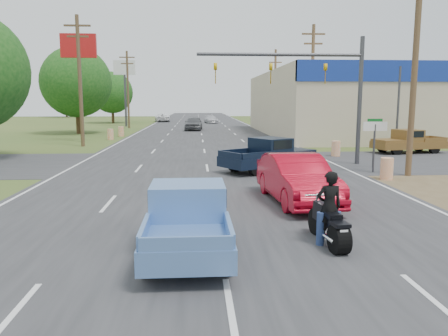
{
  "coord_description": "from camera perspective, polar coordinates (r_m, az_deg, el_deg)",
  "views": [
    {
      "loc": [
        -0.55,
        -6.91,
        3.5
      ],
      "look_at": [
        0.36,
        7.47,
        1.3
      ],
      "focal_mm": 35.0,
      "sensor_mm": 36.0,
      "label": 1
    }
  ],
  "objects": [
    {
      "name": "motorcycle",
      "position": [
        11.0,
        13.6,
        -7.38
      ],
      "size": [
        0.69,
        2.23,
        1.13
      ],
      "rotation": [
        0.0,
        0.0,
        0.1
      ],
      "color": "black",
      "rests_on": "ground"
    },
    {
      "name": "street_name_sign",
      "position": [
        24.35,
        19.02,
        3.75
      ],
      "size": [
        0.8,
        0.08,
        2.61
      ],
      "color": "#3F3F44",
      "rests_on": "ground"
    },
    {
      "name": "barrel_1",
      "position": [
        28.99,
        14.4,
        2.46
      ],
      "size": [
        0.56,
        0.56,
        1.0
      ],
      "primitive_type": "cylinder",
      "color": "orange",
      "rests_on": "ground"
    },
    {
      "name": "rider",
      "position": [
        10.96,
        13.55,
        -5.42
      ],
      "size": [
        0.68,
        0.48,
        1.75
      ],
      "primitive_type": "imported",
      "rotation": [
        0.0,
        0.0,
        3.25
      ],
      "color": "black",
      "rests_on": "ground"
    },
    {
      "name": "utility_pole_3",
      "position": [
        56.83,
        6.69,
        10.45
      ],
      "size": [
        2.0,
        0.28,
        10.0
      ],
      "color": "#4C3823",
      "rests_on": "ground"
    },
    {
      "name": "brown_pickup",
      "position": [
        32.38,
        22.8,
        3.24
      ],
      "size": [
        5.12,
        2.73,
        1.61
      ],
      "rotation": [
        0.0,
        0.0,
        1.76
      ],
      "color": "black",
      "rests_on": "ground"
    },
    {
      "name": "ground",
      "position": [
        7.76,
        0.86,
        -18.11
      ],
      "size": [
        200.0,
        200.0,
        0.0
      ],
      "primitive_type": "plane",
      "color": "#375120",
      "rests_on": "ground"
    },
    {
      "name": "tree_6",
      "position": [
        106.12,
        -20.02,
        9.78
      ],
      "size": [
        8.82,
        8.82,
        10.92
      ],
      "color": "#422D19",
      "rests_on": "ground"
    },
    {
      "name": "utility_pole_2",
      "position": [
        39.26,
        11.44,
        11.16
      ],
      "size": [
        2.0,
        0.28,
        10.0
      ],
      "color": "#4C3823",
      "rests_on": "ground"
    },
    {
      "name": "pole_sign_left_near",
      "position": [
        40.33,
        -18.4,
        13.46
      ],
      "size": [
        3.0,
        0.35,
        9.2
      ],
      "color": "#3F3F44",
      "rests_on": "ground"
    },
    {
      "name": "barrel_0",
      "position": [
        20.96,
        20.49,
        -0.1
      ],
      "size": [
        0.56,
        0.56,
        1.0
      ],
      "primitive_type": "cylinder",
      "color": "orange",
      "rests_on": "ground"
    },
    {
      "name": "pole_sign_left_far",
      "position": [
        63.8,
        -12.85,
        11.76
      ],
      "size": [
        3.0,
        0.35,
        9.2
      ],
      "color": "#3F3F44",
      "rests_on": "ground"
    },
    {
      "name": "distant_car_white",
      "position": [
        77.47,
        -8.07,
        6.53
      ],
      "size": [
        3.02,
        5.41,
        1.43
      ],
      "primitive_type": "imported",
      "rotation": [
        0.0,
        0.0,
        3.27
      ],
      "color": "white",
      "rests_on": "ground"
    },
    {
      "name": "main_road",
      "position": [
        47.04,
        -2.94,
        4.41
      ],
      "size": [
        15.0,
        180.0,
        0.02
      ],
      "primitive_type": "cube",
      "color": "#2D2D30",
      "rests_on": "ground"
    },
    {
      "name": "signal_mast",
      "position": [
        24.78,
        11.53,
        11.52
      ],
      "size": [
        9.12,
        0.4,
        7.0
      ],
      "color": "#3F3F44",
      "rests_on": "ground"
    },
    {
      "name": "barrel_2",
      "position": [
        41.78,
        -14.61,
        4.28
      ],
      "size": [
        0.56,
        0.56,
        1.0
      ],
      "primitive_type": "cylinder",
      "color": "orange",
      "rests_on": "ground"
    },
    {
      "name": "lane_sign",
      "position": [
        22.72,
        19.1,
        4.17
      ],
      "size": [
        1.2,
        0.08,
        2.52
      ],
      "color": "#3F3F44",
      "rests_on": "ground"
    },
    {
      "name": "blue_pickup",
      "position": [
        10.44,
        -4.72,
        -6.27
      ],
      "size": [
        1.89,
        4.85,
        1.6
      ],
      "rotation": [
        0.0,
        0.0,
        0.01
      ],
      "color": "black",
      "rests_on": "ground"
    },
    {
      "name": "utility_pole_6",
      "position": [
        59.61,
        -12.45,
        10.22
      ],
      "size": [
        2.0,
        0.28,
        10.0
      ],
      "color": "#4C3823",
      "rests_on": "ground"
    },
    {
      "name": "barrel_3",
      "position": [
        45.65,
        -13.3,
        4.67
      ],
      "size": [
        0.56,
        0.56,
        1.0
      ],
      "primitive_type": "cylinder",
      "color": "orange",
      "rests_on": "ground"
    },
    {
      "name": "navy_pickup",
      "position": [
        22.29,
        6.12,
        1.8
      ],
      "size": [
        5.34,
        4.37,
        1.69
      ],
      "rotation": [
        0.0,
        0.0,
        -1.01
      ],
      "color": "black",
      "rests_on": "ground"
    },
    {
      "name": "tree_2",
      "position": [
        74.19,
        -14.42,
        9.53
      ],
      "size": [
        6.72,
        6.72,
        8.32
      ],
      "color": "#422D19",
      "rests_on": "ground"
    },
    {
      "name": "red_convertible",
      "position": [
        15.39,
        9.5,
        -1.43
      ],
      "size": [
        2.19,
        5.18,
        1.66
      ],
      "primitive_type": "imported",
      "rotation": [
        0.0,
        0.0,
        0.09
      ],
      "color": "#AC071B",
      "rests_on": "ground"
    },
    {
      "name": "tree_1",
      "position": [
        50.64,
        -18.76,
        10.57
      ],
      "size": [
        7.56,
        7.56,
        9.36
      ],
      "color": "#422D19",
      "rests_on": "ground"
    },
    {
      "name": "utility_pole_5",
      "position": [
        36.08,
        -18.33,
        11.13
      ],
      "size": [
        2.0,
        0.28,
        10.0
      ],
      "color": "#4C3823",
      "rests_on": "ground"
    },
    {
      "name": "utility_pole_1",
      "position": [
        22.37,
        23.69,
        12.62
      ],
      "size": [
        2.0,
        0.28,
        10.0
      ],
      "color": "#4C3823",
      "rests_on": "ground"
    },
    {
      "name": "cross_road",
      "position": [
        25.16,
        -2.33,
        0.69
      ],
      "size": [
        120.0,
        10.0,
        0.02
      ],
      "primitive_type": "cube",
      "color": "#2D2D30",
      "rests_on": "ground"
    },
    {
      "name": "distant_car_silver",
      "position": [
        71.65,
        -1.72,
        6.36
      ],
      "size": [
        2.31,
        4.42,
        1.22
      ],
      "primitive_type": "imported",
      "rotation": [
        0.0,
        0.0,
        0.15
      ],
      "color": "silver",
      "rests_on": "ground"
    },
    {
      "name": "distant_car_grey",
      "position": [
        53.92,
        -3.98,
        5.83
      ],
      "size": [
        2.31,
        5.09,
        1.69
      ],
      "primitive_type": "imported",
      "rotation": [
        0.0,
        0.0,
        -0.06
      ],
      "color": "#595A5E",
      "rests_on": "ground"
    },
    {
      "name": "tree_5",
      "position": [
        106.41,
        13.27,
        9.73
      ],
      "size": [
        7.98,
        7.98,
        9.88
      ],
      "color": "#422D19",
      "rests_on": "ground"
    }
  ]
}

